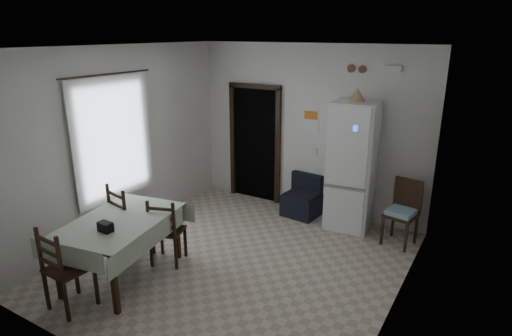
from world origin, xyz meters
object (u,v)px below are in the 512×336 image
Objects in this scene: fridge at (353,166)px; dining_chair_far_right at (167,230)px; dining_table at (122,248)px; dining_chair_far_left at (131,220)px; navy_seat at (302,196)px; corner_chair at (401,214)px; dining_chair_near_head at (68,267)px.

fridge is 2.14× the size of dining_chair_far_right.
dining_chair_far_left is at bearing 114.49° from dining_table.
dining_chair_far_left reaches higher than navy_seat.
dining_table is (-2.87, -2.77, -0.09)m from corner_chair.
dining_chair_far_right is (0.58, 0.11, -0.06)m from dining_chair_far_left.
fridge reaches higher than dining_chair_near_head.
navy_seat is at bearing -130.24° from dining_chair_far_right.
dining_chair_near_head is at bearing -101.25° from dining_table.
dining_chair_far_left is 1.12× the size of dining_chair_far_right.
dining_chair_far_right is at bearing -131.87° from fridge.
fridge is 3.03m from dining_chair_far_right.
dining_chair_far_right reaches higher than navy_seat.
dining_table is at bearing -129.32° from fridge.
corner_chair is at bearing -133.61° from dining_chair_far_left.
navy_seat is (-0.86, -0.00, -0.68)m from fridge.
dining_chair_far_left is 1.04× the size of dining_chair_near_head.
dining_chair_near_head is (0.32, -1.26, -0.02)m from dining_chair_far_left.
corner_chair is 0.63× the size of dining_table.
dining_chair_near_head reaches higher than navy_seat.
fridge is 1.32× the size of dining_table.
dining_chair_near_head is at bearing 59.99° from dining_chair_far_right.
fridge reaches higher than dining_chair_far_left.
corner_chair is (0.85, -0.21, -0.54)m from fridge.
fridge reaches higher than corner_chair.
corner_chair is at bearing -159.70° from dining_chair_far_right.
dining_table is 0.65m from dining_chair_far_right.
dining_chair_far_right is (-2.63, -2.17, -0.01)m from corner_chair.
dining_table is 1.44× the size of dining_chair_far_left.
dining_chair_far_left is at bearing -138.58° from fridge.
navy_seat is at bearing 174.80° from fridge.
dining_chair_near_head is at bearing 115.27° from dining_chair_far_left.
fridge reaches higher than navy_seat.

